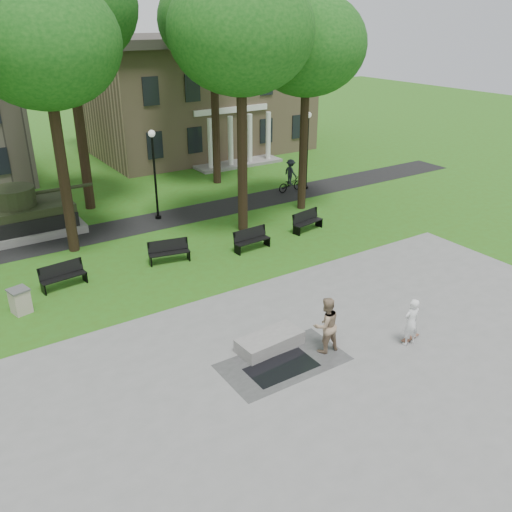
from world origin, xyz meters
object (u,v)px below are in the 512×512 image
at_px(concrete_block, 270,342).
at_px(skateboarder, 411,322).
at_px(trash_bin, 20,301).
at_px(friend_watching, 326,325).
at_px(cyclist, 290,178).
at_px(park_bench_0, 63,275).

relative_size(concrete_block, skateboarder, 1.31).
distance_m(skateboarder, trash_bin, 13.86).
relative_size(skateboarder, trash_bin, 1.75).
relative_size(friend_watching, cyclist, 0.95).
bearing_deg(park_bench_0, concrete_block, -68.04).
bearing_deg(cyclist, park_bench_0, 105.90).
bearing_deg(park_bench_0, trash_bin, -153.26).
bearing_deg(cyclist, skateboarder, 153.27).
bearing_deg(skateboarder, concrete_block, -26.84).
height_order(park_bench_0, trash_bin, park_bench_0).
relative_size(skateboarder, park_bench_0, 0.91).
xyz_separation_m(friend_watching, cyclist, (9.39, 14.61, -0.15)).
xyz_separation_m(concrete_block, trash_bin, (-6.33, 6.91, 0.24)).
height_order(concrete_block, trash_bin, trash_bin).
distance_m(cyclist, trash_bin, 18.35).
height_order(friend_watching, cyclist, cyclist).
bearing_deg(park_bench_0, friend_watching, -64.35).
distance_m(concrete_block, park_bench_0, 9.29).
bearing_deg(friend_watching, concrete_block, -33.56).
bearing_deg(trash_bin, cyclist, 21.06).
height_order(concrete_block, friend_watching, friend_watching).
distance_m(concrete_block, trash_bin, 9.37).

